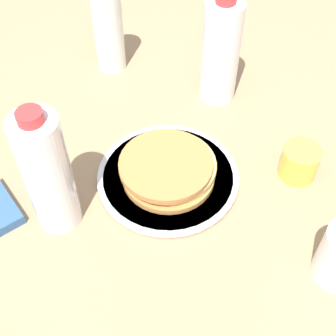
% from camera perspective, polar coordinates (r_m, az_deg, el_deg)
% --- Properties ---
extents(ground_plane, '(4.00, 4.00, 0.00)m').
position_cam_1_polar(ground_plane, '(0.89, 1.45, -1.41)').
color(ground_plane, '#9E7F5B').
extents(plate, '(0.27, 0.27, 0.01)m').
position_cam_1_polar(plate, '(0.89, -0.00, -1.08)').
color(plate, silver).
rests_on(plate, ground_plane).
extents(pancake_stack, '(0.18, 0.18, 0.04)m').
position_cam_1_polar(pancake_stack, '(0.87, -0.02, -0.13)').
color(pancake_stack, '#C78644').
rests_on(pancake_stack, plate).
extents(juice_glass, '(0.07, 0.07, 0.06)m').
position_cam_1_polar(juice_glass, '(0.91, 15.73, 0.71)').
color(juice_glass, yellow).
rests_on(juice_glass, ground_plane).
extents(water_bottle_near, '(0.07, 0.07, 0.21)m').
position_cam_1_polar(water_bottle_near, '(1.09, -7.28, 16.39)').
color(water_bottle_near, silver).
rests_on(water_bottle_near, ground_plane).
extents(water_bottle_mid, '(0.08, 0.08, 0.24)m').
position_cam_1_polar(water_bottle_mid, '(1.00, 6.42, 13.91)').
color(water_bottle_mid, white).
rests_on(water_bottle_mid, ground_plane).
extents(water_bottle_far, '(0.08, 0.08, 0.25)m').
position_cam_1_polar(water_bottle_far, '(0.77, -14.48, -0.68)').
color(water_bottle_far, white).
rests_on(water_bottle_far, ground_plane).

